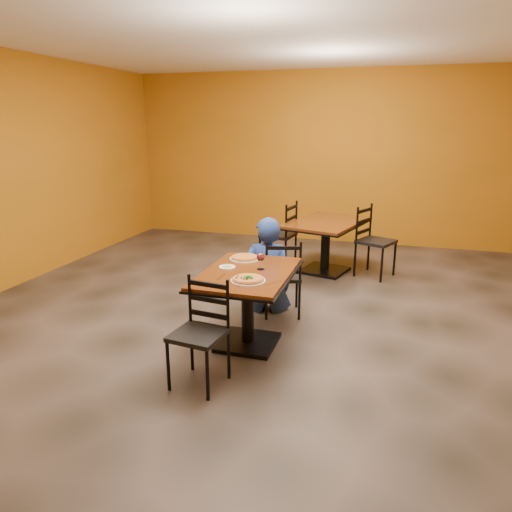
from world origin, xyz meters
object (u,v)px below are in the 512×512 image
(pizza_main, at_px, (248,279))
(wine_glass, at_px, (261,260))
(diner, at_px, (267,264))
(table_main, at_px, (248,291))
(chair_second_right, at_px, (376,242))
(table_second, at_px, (326,234))
(plate_far, at_px, (245,259))
(plate_main, at_px, (248,280))
(chair_second_left, at_px, (278,235))
(chair_main_near, at_px, (198,335))
(chair_main_far, at_px, (282,276))
(side_plate, at_px, (227,267))
(pizza_far, at_px, (245,257))

(pizza_main, xyz_separation_m, wine_glass, (0.01, 0.36, 0.07))
(diner, bearing_deg, table_main, 83.48)
(chair_second_right, height_order, diner, diner)
(table_second, xyz_separation_m, plate_far, (-0.52, -2.18, 0.19))
(plate_main, xyz_separation_m, pizza_main, (0.00, 0.00, 0.02))
(diner, height_order, wine_glass, diner)
(chair_second_left, xyz_separation_m, wine_glass, (0.44, -2.47, 0.34))
(wine_glass, bearing_deg, chair_second_left, 100.04)
(chair_second_right, relative_size, pizza_main, 3.50)
(chair_main_near, xyz_separation_m, chair_second_right, (1.24, 3.38, 0.05))
(chair_second_right, relative_size, wine_glass, 5.52)
(chair_main_far, bearing_deg, diner, -41.54)
(diner, xyz_separation_m, plate_main, (0.15, -1.21, 0.21))
(pizza_main, bearing_deg, side_plate, 133.81)
(chair_second_right, relative_size, plate_main, 3.21)
(pizza_main, xyz_separation_m, pizza_far, (-0.24, 0.66, 0.00))
(chair_main_far, relative_size, chair_second_right, 0.89)
(pizza_main, height_order, side_plate, pizza_main)
(plate_far, distance_m, wine_glass, 0.40)
(table_main, bearing_deg, chair_main_far, 80.95)
(pizza_main, bearing_deg, chair_main_near, -114.63)
(plate_far, bearing_deg, pizza_main, -69.65)
(chair_main_far, relative_size, diner, 0.81)
(wine_glass, bearing_deg, table_second, 83.80)
(chair_second_right, xyz_separation_m, plate_far, (-1.23, -2.18, 0.26))
(plate_far, relative_size, pizza_far, 1.11)
(chair_main_near, bearing_deg, wine_glass, 81.27)
(chair_main_far, xyz_separation_m, side_plate, (-0.36, -0.79, 0.31))
(pizza_far, distance_m, side_plate, 0.33)
(table_main, relative_size, chair_second_left, 1.23)
(chair_main_near, distance_m, chair_main_far, 1.70)
(table_main, xyz_separation_m, pizza_far, (-0.15, 0.39, 0.21))
(chair_main_near, relative_size, plate_far, 2.85)
(chair_main_far, relative_size, pizza_far, 3.17)
(plate_far, bearing_deg, chair_second_left, 94.84)
(table_main, distance_m, chair_main_far, 0.88)
(pizza_main, relative_size, plate_far, 0.92)
(chair_main_far, xyz_separation_m, chair_second_left, (-0.47, 1.71, 0.06))
(chair_second_left, relative_size, plate_far, 3.22)
(chair_main_near, relative_size, pizza_far, 3.16)
(chair_main_near, height_order, plate_far, chair_main_near)
(pizza_main, bearing_deg, table_main, 108.96)
(diner, bearing_deg, pizza_far, 70.47)
(table_main, distance_m, plate_far, 0.47)
(plate_far, bearing_deg, wine_glass, -49.07)
(chair_main_near, relative_size, side_plate, 5.52)
(chair_second_left, bearing_deg, plate_main, 17.35)
(plate_main, height_order, side_plate, same)
(pizza_main, distance_m, wine_glass, 0.37)
(table_main, xyz_separation_m, pizza_main, (0.09, -0.26, 0.21))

